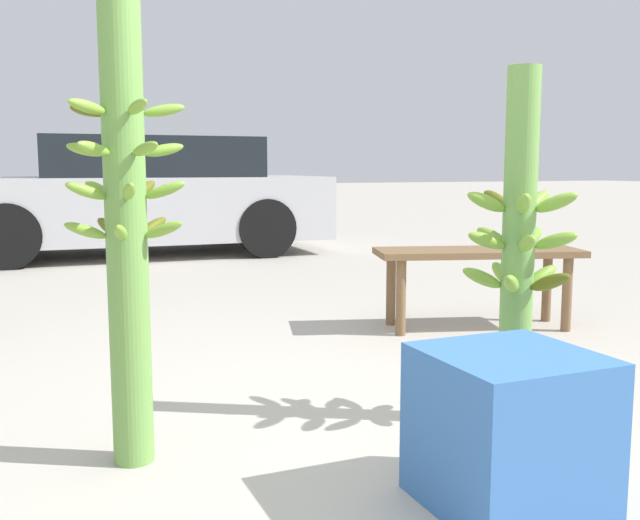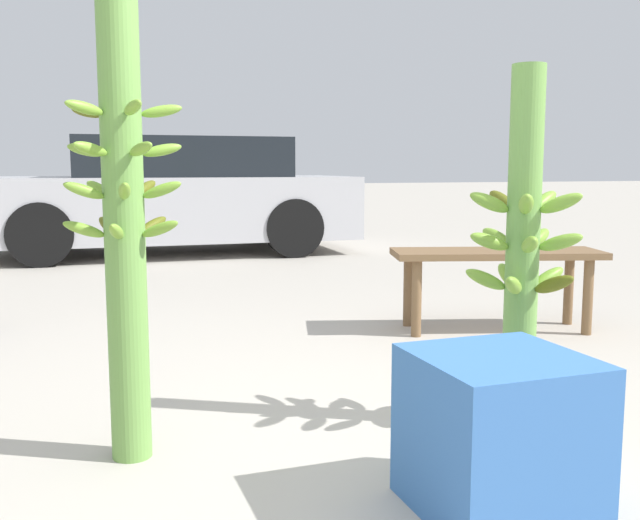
{
  "view_description": "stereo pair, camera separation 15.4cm",
  "coord_description": "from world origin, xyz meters",
  "px_view_note": "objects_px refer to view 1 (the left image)",
  "views": [
    {
      "loc": [
        -1.1,
        -1.96,
        1.0
      ],
      "look_at": [
        -0.08,
        0.47,
        0.66
      ],
      "focal_mm": 40.0,
      "sensor_mm": 36.0,
      "label": 1
    },
    {
      "loc": [
        -0.96,
        -2.02,
        1.0
      ],
      "look_at": [
        -0.08,
        0.47,
        0.66
      ],
      "focal_mm": 40.0,
      "sensor_mm": 36.0,
      "label": 2
    }
  ],
  "objects_px": {
    "banana_stalk_left": "(126,213)",
    "market_bench": "(478,262)",
    "produce_crate": "(509,430)",
    "banana_stalk_center": "(518,247)",
    "parked_car": "(138,197)"
  },
  "relations": [
    {
      "from": "banana_stalk_center",
      "to": "produce_crate",
      "type": "relative_size",
      "value": 2.95
    },
    {
      "from": "parked_car",
      "to": "produce_crate",
      "type": "relative_size",
      "value": 9.3
    },
    {
      "from": "banana_stalk_left",
      "to": "banana_stalk_center",
      "type": "height_order",
      "value": "banana_stalk_left"
    },
    {
      "from": "banana_stalk_left",
      "to": "market_bench",
      "type": "bearing_deg",
      "value": 28.76
    },
    {
      "from": "parked_car",
      "to": "produce_crate",
      "type": "distance_m",
      "value": 6.78
    },
    {
      "from": "produce_crate",
      "to": "market_bench",
      "type": "bearing_deg",
      "value": 56.98
    },
    {
      "from": "market_bench",
      "to": "banana_stalk_center",
      "type": "bearing_deg",
      "value": -103.59
    },
    {
      "from": "market_bench",
      "to": "produce_crate",
      "type": "height_order",
      "value": "market_bench"
    },
    {
      "from": "parked_car",
      "to": "produce_crate",
      "type": "bearing_deg",
      "value": -177.39
    },
    {
      "from": "banana_stalk_center",
      "to": "parked_car",
      "type": "relative_size",
      "value": 0.32
    },
    {
      "from": "market_bench",
      "to": "banana_stalk_left",
      "type": "bearing_deg",
      "value": -134.55
    },
    {
      "from": "banana_stalk_center",
      "to": "market_bench",
      "type": "relative_size",
      "value": 1.04
    },
    {
      "from": "banana_stalk_left",
      "to": "banana_stalk_center",
      "type": "xyz_separation_m",
      "value": [
        1.44,
        -0.18,
        -0.15
      ]
    },
    {
      "from": "market_bench",
      "to": "parked_car",
      "type": "relative_size",
      "value": 0.31
    },
    {
      "from": "banana_stalk_left",
      "to": "parked_car",
      "type": "bearing_deg",
      "value": 81.08
    }
  ]
}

